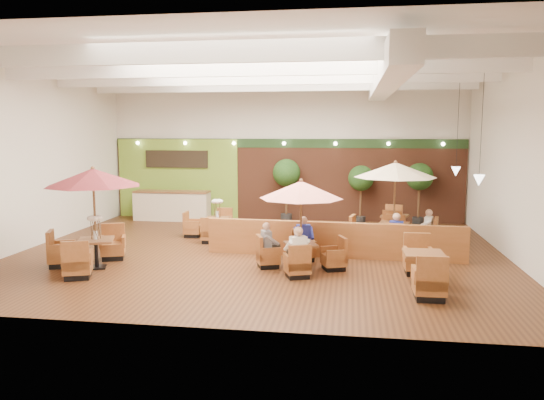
% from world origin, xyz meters
% --- Properties ---
extents(room, '(14.04, 14.00, 5.52)m').
position_xyz_m(room, '(0.25, 1.22, 3.63)').
color(room, '#381E0F').
rests_on(room, ground).
extents(service_counter, '(3.00, 0.75, 1.18)m').
position_xyz_m(service_counter, '(-4.40, 5.10, 0.58)').
color(service_counter, beige).
rests_on(service_counter, ground).
extents(booth_divider, '(7.25, 0.54, 1.00)m').
position_xyz_m(booth_divider, '(2.15, -0.24, 0.50)').
color(booth_divider, brown).
rests_on(booth_divider, ground).
extents(table_0, '(2.60, 2.75, 2.65)m').
position_xyz_m(table_0, '(-3.95, -2.32, 1.89)').
color(table_0, brown).
rests_on(table_0, ground).
extents(table_1, '(2.41, 2.41, 2.33)m').
position_xyz_m(table_1, '(1.36, -1.59, 1.61)').
color(table_1, brown).
rests_on(table_1, ground).
extents(table_2, '(2.69, 2.69, 2.66)m').
position_xyz_m(table_2, '(3.91, 1.22, 1.81)').
color(table_2, brown).
rests_on(table_2, ground).
extents(table_3, '(1.54, 2.28, 1.45)m').
position_xyz_m(table_3, '(-1.98, 2.01, 0.44)').
color(table_3, brown).
rests_on(table_3, ground).
extents(table_4, '(0.91, 2.65, 1.00)m').
position_xyz_m(table_4, '(4.28, -2.71, 0.38)').
color(table_4, brown).
rests_on(table_4, ground).
extents(table_5, '(1.02, 2.60, 0.93)m').
position_xyz_m(table_5, '(4.09, 3.06, 0.35)').
color(table_5, brown).
rests_on(table_5, ground).
extents(topiary_0, '(1.06, 1.06, 2.47)m').
position_xyz_m(topiary_0, '(0.15, 5.30, 1.84)').
color(topiary_0, black).
rests_on(topiary_0, ground).
extents(topiary_1, '(0.97, 0.97, 2.25)m').
position_xyz_m(topiary_1, '(2.99, 5.30, 1.67)').
color(topiary_1, black).
rests_on(topiary_1, ground).
extents(topiary_2, '(1.01, 1.01, 2.35)m').
position_xyz_m(topiary_2, '(5.14, 5.30, 1.75)').
color(topiary_2, black).
rests_on(topiary_2, ground).
extents(diner_0, '(0.45, 0.43, 0.81)m').
position_xyz_m(diner_0, '(1.36, -2.44, 0.76)').
color(diner_0, white).
rests_on(diner_0, ground).
extents(diner_1, '(0.41, 0.36, 0.76)m').
position_xyz_m(diner_1, '(1.36, -0.74, 0.74)').
color(diner_1, '#24309F').
rests_on(diner_1, ground).
extents(diner_2, '(0.39, 0.41, 0.73)m').
position_xyz_m(diner_2, '(0.51, -1.59, 0.73)').
color(diner_2, gray).
rests_on(diner_2, ground).
extents(diner_3, '(0.41, 0.35, 0.78)m').
position_xyz_m(diner_3, '(3.91, 0.25, 0.75)').
color(diner_3, '#24309F').
rests_on(diner_3, ground).
extents(diner_4, '(0.37, 0.41, 0.76)m').
position_xyz_m(diner_4, '(4.89, 1.22, 0.74)').
color(diner_4, white).
rests_on(diner_4, ground).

